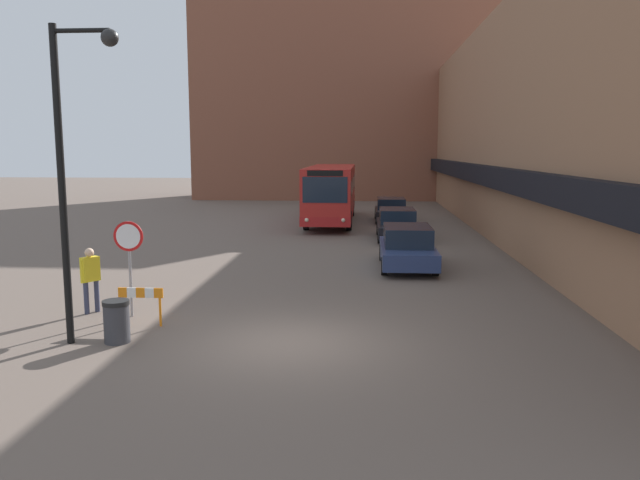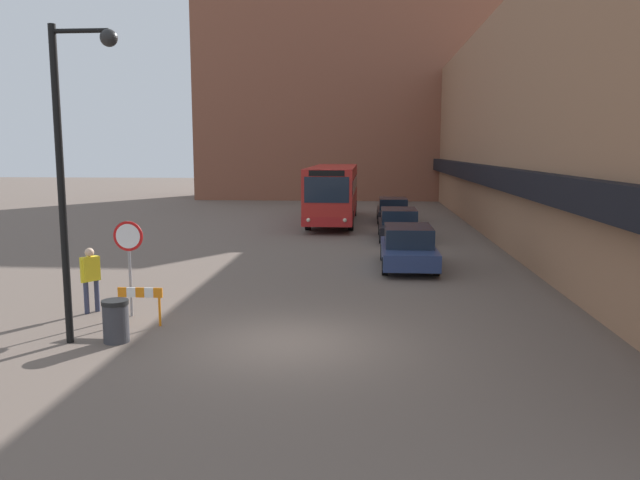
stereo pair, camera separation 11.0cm
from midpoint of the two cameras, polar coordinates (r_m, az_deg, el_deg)
ground_plane at (r=13.96m, az=-2.79°, el=-9.38°), size 160.00×160.00×0.00m
building_row_right at (r=38.12m, az=17.26°, el=9.50°), size 5.50×60.00×10.63m
building_backdrop_far at (r=56.10m, az=2.80°, el=13.52°), size 26.00×8.00×18.78m
city_bus at (r=36.47m, az=1.31°, el=4.38°), size 2.55×11.78×3.27m
parked_car_front at (r=22.70m, az=8.20°, el=-0.65°), size 1.93×4.57×1.50m
parked_car_middle at (r=29.94m, az=7.32°, el=1.48°), size 1.90×4.58×1.45m
parked_car_back at (r=37.21m, az=6.77°, el=2.75°), size 1.87×4.34×1.39m
stop_sign at (r=16.44m, az=-16.90°, el=-0.66°), size 0.76×0.08×2.45m
street_lamp at (r=14.30m, az=-21.57°, el=7.49°), size 1.46×0.36×6.80m
pedestrian at (r=17.26m, az=-20.07°, el=-2.92°), size 0.44×0.50×1.72m
trash_bin at (r=14.58m, az=-17.96°, el=-7.05°), size 0.59×0.59×0.95m
construction_barricade at (r=15.69m, az=-15.91°, el=-5.18°), size 1.10×0.06×0.94m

